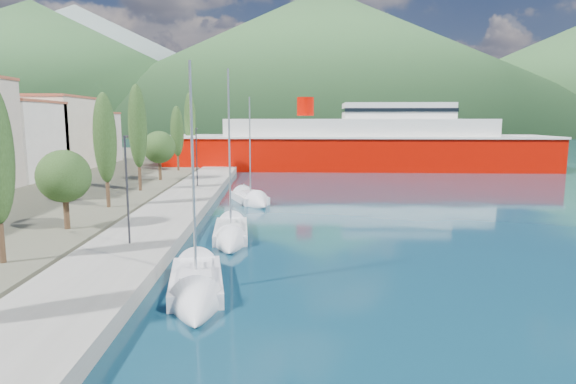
{
  "coord_description": "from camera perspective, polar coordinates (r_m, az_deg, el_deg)",
  "views": [
    {
      "loc": [
        -0.76,
        -14.01,
        7.72
      ],
      "look_at": [
        0.0,
        14.0,
        3.5
      ],
      "focal_mm": 30.0,
      "sensor_mm": 36.0,
      "label": 1
    }
  ],
  "objects": [
    {
      "name": "ground",
      "position": [
        134.23,
        -1.23,
        5.27
      ],
      "size": [
        1400.0,
        1400.0,
        0.0
      ],
      "primitive_type": "plane",
      "color": "#0F3649"
    },
    {
      "name": "quay",
      "position": [
        41.5,
        -12.99,
        -1.82
      ],
      "size": [
        5.0,
        88.0,
        0.8
      ],
      "primitive_type": "cube",
      "color": "gray",
      "rests_on": "ground"
    },
    {
      "name": "hills_far",
      "position": [
        651.64,
        11.17,
        14.54
      ],
      "size": [
        1480.0,
        900.0,
        180.0
      ],
      "color": "gray",
      "rests_on": "ground"
    },
    {
      "name": "hills_near",
      "position": [
        401.09,
        13.13,
        14.28
      ],
      "size": [
        1010.0,
        520.0,
        115.0
      ],
      "color": "#325B2F",
      "rests_on": "ground"
    },
    {
      "name": "tree_row",
      "position": [
        47.74,
        -18.1,
        5.88
      ],
      "size": [
        3.76,
        64.56,
        11.31
      ],
      "color": "#47301E",
      "rests_on": "land_strip"
    },
    {
      "name": "lamp_posts",
      "position": [
        29.55,
        -17.74,
        1.09
      ],
      "size": [
        0.15,
        44.35,
        6.06
      ],
      "color": "#2D2D33",
      "rests_on": "quay"
    },
    {
      "name": "sailboat_near",
      "position": [
        21.17,
        -10.87,
        -12.11
      ],
      "size": [
        3.43,
        8.0,
        11.12
      ],
      "color": "silver",
      "rests_on": "ground"
    },
    {
      "name": "sailboat_mid",
      "position": [
        30.67,
        -6.85,
        -5.52
      ],
      "size": [
        2.7,
        8.3,
        11.76
      ],
      "color": "silver",
      "rests_on": "ground"
    },
    {
      "name": "sailboat_far",
      "position": [
        44.22,
        -3.92,
        -1.11
      ],
      "size": [
        4.64,
        7.64,
        10.7
      ],
      "color": "silver",
      "rests_on": "ground"
    },
    {
      "name": "ferry",
      "position": [
        77.16,
        8.35,
        5.41
      ],
      "size": [
        60.23,
        16.94,
        11.81
      ],
      "color": "#B90A00",
      "rests_on": "ground"
    }
  ]
}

